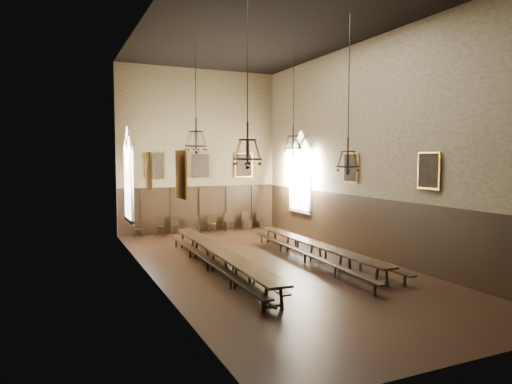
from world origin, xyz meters
TOP-DOWN VIEW (x-y plane):
  - floor at (0.00, 0.00)m, footprint 9.00×18.00m
  - ceiling at (0.00, 0.00)m, footprint 9.00×18.00m
  - wall_back at (0.00, 9.01)m, footprint 9.00×0.02m
  - wall_front at (0.00, -9.01)m, footprint 9.00×0.02m
  - wall_left at (-4.51, 0.00)m, footprint 0.02×18.00m
  - wall_right at (4.51, 0.00)m, footprint 0.02×18.00m
  - wainscot_panelling at (0.00, 0.00)m, footprint 9.00×18.00m
  - table_left at (-2.05, 0.07)m, footprint 0.97×10.40m
  - table_right at (2.08, 0.11)m, footprint 0.69×9.05m
  - bench_left_outer at (-2.44, 0.22)m, footprint 0.44×10.56m
  - bench_left_inner at (-1.49, 0.11)m, footprint 0.93×9.69m
  - bench_right_inner at (1.45, -0.12)m, footprint 0.78×9.88m
  - bench_right_outer at (2.65, 0.25)m, footprint 0.47×9.81m
  - chair_0 at (-3.52, 8.49)m, footprint 0.49×0.49m
  - chair_1 at (-2.39, 8.49)m, footprint 0.57×0.57m
  - chair_2 at (-1.53, 8.57)m, footprint 0.48×0.48m
  - chair_3 at (-0.44, 8.49)m, footprint 0.49×0.49m
  - chair_4 at (0.55, 8.59)m, footprint 0.48×0.48m
  - chair_5 at (1.51, 8.48)m, footprint 0.48×0.48m
  - chair_6 at (2.61, 8.49)m, footprint 0.50×0.50m
  - chair_7 at (3.52, 8.56)m, footprint 0.49×0.49m
  - chandelier_back_left at (-2.16, 2.46)m, footprint 0.91×0.91m
  - chandelier_back_right at (2.19, 2.24)m, footprint 0.82×0.82m
  - chandelier_front_left at (-2.12, -2.75)m, footprint 0.90×0.90m
  - chandelier_front_right at (1.75, -2.44)m, footprint 0.81×0.81m
  - portrait_back_0 at (-2.60, 8.88)m, footprint 1.10×0.12m
  - portrait_back_1 at (0.00, 8.88)m, footprint 1.10×0.12m
  - portrait_back_2 at (2.60, 8.88)m, footprint 1.10×0.12m
  - portrait_left_0 at (-4.38, 1.00)m, footprint 0.12×1.00m
  - portrait_left_1 at (-4.38, -3.50)m, footprint 0.12×1.00m
  - portrait_right_0 at (4.38, 1.00)m, footprint 0.12×1.00m
  - portrait_right_1 at (4.38, -3.50)m, footprint 0.12×1.00m
  - window_right at (4.43, 5.50)m, footprint 0.20×2.20m
  - window_left at (-4.43, 5.50)m, footprint 0.20×2.20m

SIDE VIEW (x-z plane):
  - floor at x=0.00m, z-range -0.02..0.00m
  - chair_0 at x=-3.52m, z-range -0.17..0.70m
  - chair_3 at x=-0.44m, z-range -0.17..0.70m
  - chair_7 at x=3.52m, z-range -0.18..0.71m
  - bench_left_inner at x=-1.49m, z-range 0.06..0.50m
  - chair_4 at x=0.55m, z-range -0.18..0.74m
  - bench_right_outer at x=2.65m, z-range 0.06..0.50m
  - bench_right_inner at x=1.45m, z-range 0.06..0.51m
  - chair_2 at x=-1.53m, z-range -0.19..0.78m
  - bench_left_outer at x=-2.44m, z-range 0.06..0.54m
  - chair_1 at x=-2.39m, z-range -0.20..0.82m
  - chair_6 at x=2.61m, z-range -0.20..0.83m
  - chair_5 at x=1.51m, z-range -0.21..0.83m
  - table_right at x=2.08m, z-range 0.00..0.71m
  - table_left at x=-2.05m, z-range 0.00..0.81m
  - wainscot_panelling at x=0.00m, z-range 0.00..2.50m
  - window_right at x=4.43m, z-range 1.10..5.70m
  - window_left at x=-4.43m, z-range 1.10..5.70m
  - portrait_back_0 at x=-2.60m, z-range 3.00..4.40m
  - portrait_back_1 at x=0.00m, z-range 3.00..4.40m
  - portrait_back_2 at x=2.60m, z-range 3.00..4.40m
  - portrait_left_0 at x=-4.38m, z-range 3.05..4.35m
  - portrait_left_1 at x=-4.38m, z-range 3.05..4.35m
  - portrait_right_0 at x=4.38m, z-range 3.05..4.35m
  - portrait_right_1 at x=4.38m, z-range 3.05..4.35m
  - chandelier_front_right at x=1.75m, z-range 1.56..6.87m
  - chandelier_front_left at x=-2.12m, z-range 1.90..6.95m
  - wall_back at x=0.00m, z-range 0.00..9.00m
  - wall_front at x=0.00m, z-range 0.00..9.00m
  - wall_left at x=-4.51m, z-range 0.00..9.00m
  - wall_right at x=4.51m, z-range 0.00..9.00m
  - chandelier_back_right at x=2.19m, z-range 2.58..7.17m
  - chandelier_back_left at x=-2.16m, z-range 2.62..7.17m
  - ceiling at x=0.00m, z-range 9.00..9.02m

